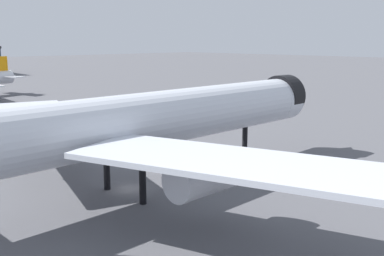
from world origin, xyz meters
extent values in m
plane|color=#56565B|center=(0.00, 0.00, 0.00)|extent=(900.00, 900.00, 0.00)
cylinder|color=silver|center=(0.89, -1.74, 8.73)|extent=(61.14, 6.91, 6.72)
cone|color=silver|center=(31.45, -1.84, 8.73)|extent=(7.41, 6.61, 6.58)
cylinder|color=black|center=(30.10, -1.83, 9.23)|extent=(3.04, 6.79, 6.78)
cube|color=silver|center=(-3.78, 15.38, 7.89)|extent=(17.87, 29.18, 0.54)
cylinder|color=#B7BAC1|center=(-2.33, 12.08, 5.68)|extent=(8.57, 3.72, 3.69)
cube|color=silver|center=(-3.89, -18.84, 7.89)|extent=(17.73, 29.18, 0.54)
cylinder|color=#B7BAC1|center=(-2.41, -15.54, 5.68)|extent=(8.57, 3.72, 3.69)
cylinder|color=black|center=(20.45, -1.80, 2.69)|extent=(0.81, 0.81, 5.37)
cylinder|color=black|center=(-2.16, 1.79, 2.69)|extent=(0.81, 0.81, 5.37)
cylinder|color=black|center=(-2.18, -5.26, 2.69)|extent=(0.81, 0.81, 5.37)
cone|color=silver|center=(33.78, 111.81, 5.74)|extent=(6.51, 5.34, 4.19)
cube|color=orange|center=(30.38, 111.05, 9.26)|extent=(5.20, 1.57, 7.06)
cube|color=silver|center=(32.32, 106.34, 6.18)|extent=(5.54, 8.52, 0.26)
cube|color=black|center=(34.18, 21.59, 0.62)|extent=(3.28, 5.83, 0.35)
cube|color=#194799|center=(33.87, 23.21, 1.60)|extent=(2.67, 2.59, 1.60)
cube|color=#1E2D38|center=(33.69, 24.18, 1.92)|extent=(1.91, 0.44, 0.80)
cube|color=#194799|center=(34.36, 20.62, 1.90)|extent=(2.87, 3.67, 2.20)
cylinder|color=black|center=(32.69, 23.27, 0.45)|extent=(0.44, 0.94, 0.90)
cylinder|color=black|center=(34.95, 23.69, 0.45)|extent=(0.44, 0.94, 0.90)
cylinder|color=black|center=(33.41, 19.48, 0.45)|extent=(0.44, 0.94, 0.90)
cylinder|color=black|center=(35.67, 19.91, 0.45)|extent=(0.44, 0.94, 0.90)
camera|label=1|loc=(-32.81, -43.85, 18.27)|focal=42.55mm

